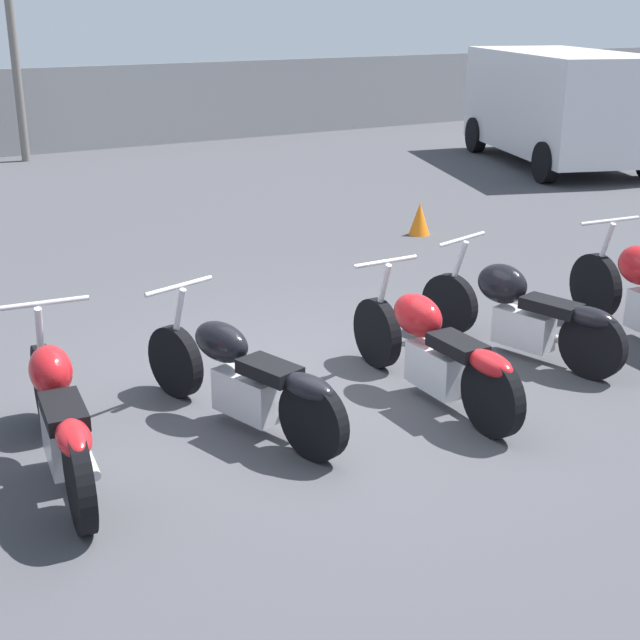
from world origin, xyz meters
The scene contains 7 objects.
ground_plane centered at (0.00, 0.00, 0.00)m, with size 60.00×60.00×0.00m, color #424247.
motorcycle_slot_1 centered at (-2.04, -0.38, 0.42)m, with size 0.70×2.06×1.00m.
motorcycle_slot_2 centered at (-0.72, -0.32, 0.39)m, with size 0.83×2.01×0.94m.
motorcycle_slot_3 centered at (0.75, -0.61, 0.41)m, with size 0.59×2.08×0.96m.
motorcycle_slot_4 centered at (1.95, -0.26, 0.41)m, with size 0.80×1.99×0.94m.
parked_van centered at (9.21, 6.81, 1.15)m, with size 3.45×5.03×2.07m.
traffic_cone_near centered at (3.75, 3.67, 0.21)m, with size 0.28×0.28×0.43m.
Camera 1 is at (-3.17, -5.66, 2.91)m, focal length 50.00 mm.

